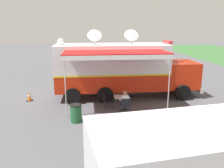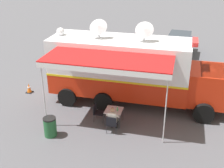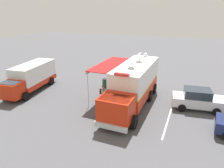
# 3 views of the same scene
# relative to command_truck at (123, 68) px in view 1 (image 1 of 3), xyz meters

# --- Properties ---
(ground_plane) EXTENTS (100.00, 100.00, 0.00)m
(ground_plane) POSITION_rel_command_truck_xyz_m (-0.04, -0.75, -1.95)
(ground_plane) COLOR #515156
(lot_stripe) EXTENTS (0.14, 4.80, 0.01)m
(lot_stripe) POSITION_rel_command_truck_xyz_m (-3.36, 2.00, -1.94)
(lot_stripe) COLOR silver
(lot_stripe) RESTS_ON ground
(command_truck) EXTENTS (4.88, 9.50, 4.53)m
(command_truck) POSITION_rel_command_truck_xyz_m (0.00, 0.00, 0.00)
(command_truck) COLOR red
(command_truck) RESTS_ON ground
(folding_table) EXTENTS (0.80, 0.80, 0.73)m
(folding_table) POSITION_rel_command_truck_xyz_m (2.34, -0.46, -1.27)
(folding_table) COLOR silver
(folding_table) RESTS_ON ground
(water_bottle) EXTENTS (0.07, 0.07, 0.22)m
(water_bottle) POSITION_rel_command_truck_xyz_m (2.37, -0.28, -1.11)
(water_bottle) COLOR #3F9959
(water_bottle) RESTS_ON folding_table
(folding_chair_at_table) EXTENTS (0.48, 0.48, 0.87)m
(folding_chair_at_table) POSITION_rel_command_truck_xyz_m (3.14, -0.36, -1.43)
(folding_chair_at_table) COLOR black
(folding_chair_at_table) RESTS_ON ground
(folding_chair_beside_table) EXTENTS (0.48, 0.48, 0.87)m
(folding_chair_beside_table) POSITION_rel_command_truck_xyz_m (2.26, -1.31, -1.43)
(folding_chair_beside_table) COLOR black
(folding_chair_beside_table) RESTS_ON ground
(seated_responder) EXTENTS (0.66, 0.55, 1.25)m
(seated_responder) POSITION_rel_command_truck_xyz_m (2.95, -0.36, -1.30)
(seated_responder) COLOR silver
(seated_responder) RESTS_ON ground
(trash_bin) EXTENTS (0.57, 0.57, 0.91)m
(trash_bin) POSITION_rel_command_truck_xyz_m (4.00, -2.98, -1.49)
(trash_bin) COLOR #235B33
(trash_bin) RESTS_ON ground
(traffic_cone) EXTENTS (0.36, 0.36, 0.58)m
(traffic_cone) POSITION_rel_command_truck_xyz_m (0.26, -6.06, -1.67)
(traffic_cone) COLOR black
(traffic_cone) RESTS_ON ground
(car_behind_truck) EXTENTS (4.40, 2.42, 1.76)m
(car_behind_truck) POSITION_rel_command_truck_xyz_m (-5.35, -1.25, -1.07)
(car_behind_truck) COLOR silver
(car_behind_truck) RESTS_ON ground
(car_far_corner) EXTENTS (4.33, 2.27, 1.76)m
(car_far_corner) POSITION_rel_command_truck_xyz_m (-8.63, 2.14, -1.07)
(car_far_corner) COLOR navy
(car_far_corner) RESTS_ON ground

